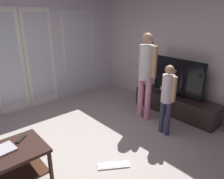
# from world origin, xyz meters

# --- Properties ---
(ground_plane) EXTENTS (5.36, 4.74, 0.02)m
(ground_plane) POSITION_xyz_m (0.00, 0.00, -0.01)
(ground_plane) COLOR #ABA49C
(wall_back_with_doors) EXTENTS (5.36, 0.09, 2.69)m
(wall_back_with_doors) POSITION_xyz_m (0.07, 2.33, 1.31)
(wall_back_with_doors) COLOR silver
(wall_back_with_doors) RESTS_ON ground_plane
(wall_right_plain) EXTENTS (0.06, 4.74, 2.66)m
(wall_right_plain) POSITION_xyz_m (2.65, 0.00, 1.33)
(wall_right_plain) COLOR silver
(wall_right_plain) RESTS_ON ground_plane
(coffee_table) EXTENTS (0.97, 0.60, 0.50)m
(coffee_table) POSITION_xyz_m (-0.91, 0.17, 0.37)
(coffee_table) COLOR #2F1D18
(coffee_table) RESTS_ON ground_plane
(tv_stand) EXTENTS (0.45, 1.78, 0.40)m
(tv_stand) POSITION_xyz_m (2.36, 0.02, 0.20)
(tv_stand) COLOR #342924
(tv_stand) RESTS_ON ground_plane
(flat_screen_tv) EXTENTS (0.08, 1.10, 0.75)m
(flat_screen_tv) POSITION_xyz_m (2.35, 0.02, 0.78)
(flat_screen_tv) COLOR black
(flat_screen_tv) RESTS_ON tv_stand
(person_adult) EXTENTS (0.59, 0.48, 1.66)m
(person_adult) POSITION_xyz_m (1.71, 0.31, 1.00)
(person_adult) COLOR pink
(person_adult) RESTS_ON ground_plane
(person_child) EXTENTS (0.48, 0.33, 1.22)m
(person_child) POSITION_xyz_m (1.55, -0.30, 0.73)
(person_child) COLOR #3C3C5A
(person_child) RESTS_ON ground_plane
(loose_keyboard) EXTENTS (0.44, 0.35, 0.02)m
(loose_keyboard) POSITION_xyz_m (0.31, -0.36, 0.01)
(loose_keyboard) COLOR white
(loose_keyboard) RESTS_ON ground_plane
(tv_remote_black) EXTENTS (0.16, 0.15, 0.02)m
(tv_remote_black) POSITION_xyz_m (-0.64, 0.31, 0.52)
(tv_remote_black) COLOR black
(tv_remote_black) RESTS_ON coffee_table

